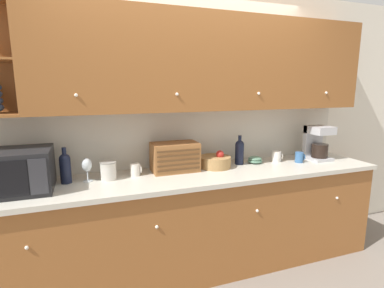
# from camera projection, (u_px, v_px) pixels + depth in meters

# --- Properties ---
(ground_plane) EXTENTS (24.00, 24.00, 0.00)m
(ground_plane) POSITION_uv_depth(u_px,v_px,m) (185.00, 249.00, 3.14)
(ground_plane) COLOR slate
(wall_back) EXTENTS (5.91, 0.06, 2.60)m
(wall_back) POSITION_uv_depth(u_px,v_px,m) (183.00, 126.00, 2.92)
(wall_back) COLOR silver
(wall_back) RESTS_ON ground_plane
(counter_unit) EXTENTS (3.53, 0.68, 0.93)m
(counter_unit) POSITION_uv_depth(u_px,v_px,m) (196.00, 221.00, 2.75)
(counter_unit) COLOR #935628
(counter_unit) RESTS_ON ground_plane
(backsplash_panel) EXTENTS (3.51, 0.01, 0.55)m
(backsplash_panel) POSITION_uv_depth(u_px,v_px,m) (184.00, 137.00, 2.91)
(backsplash_panel) COLOR beige
(backsplash_panel) RESTS_ON counter_unit
(upper_cabinets) EXTENTS (3.51, 0.37, 0.83)m
(upper_cabinets) POSITION_uv_depth(u_px,v_px,m) (207.00, 64.00, 2.68)
(upper_cabinets) COLOR #935628
(upper_cabinets) RESTS_ON backsplash_panel
(microwave) EXTENTS (0.52, 0.43, 0.31)m
(microwave) POSITION_uv_depth(u_px,v_px,m) (14.00, 171.00, 2.16)
(microwave) COLOR black
(microwave) RESTS_ON counter_unit
(wine_bottle) EXTENTS (0.09, 0.09, 0.29)m
(wine_bottle) POSITION_uv_depth(u_px,v_px,m) (65.00, 167.00, 2.37)
(wine_bottle) COLOR black
(wine_bottle) RESTS_ON counter_unit
(wine_glass) EXTENTS (0.08, 0.08, 0.20)m
(wine_glass) POSITION_uv_depth(u_px,v_px,m) (87.00, 166.00, 2.41)
(wine_glass) COLOR silver
(wine_glass) RESTS_ON counter_unit
(storage_canister) EXTENTS (0.13, 0.13, 0.15)m
(storage_canister) POSITION_uv_depth(u_px,v_px,m) (108.00, 171.00, 2.47)
(storage_canister) COLOR silver
(storage_canister) RESTS_ON counter_unit
(mug) EXTENTS (0.09, 0.08, 0.11)m
(mug) POSITION_uv_depth(u_px,v_px,m) (136.00, 170.00, 2.58)
(mug) COLOR silver
(mug) RESTS_ON counter_unit
(bread_box) EXTENTS (0.42, 0.25, 0.26)m
(bread_box) POSITION_uv_depth(u_px,v_px,m) (175.00, 157.00, 2.71)
(bread_box) COLOR #996033
(bread_box) RESTS_ON counter_unit
(fruit_basket) EXTENTS (0.30, 0.30, 0.17)m
(fruit_basket) POSITION_uv_depth(u_px,v_px,m) (215.00, 162.00, 2.84)
(fruit_basket) COLOR #A87F4C
(fruit_basket) RESTS_ON counter_unit
(second_wine_bottle) EXTENTS (0.09, 0.09, 0.29)m
(second_wine_bottle) POSITION_uv_depth(u_px,v_px,m) (239.00, 151.00, 2.95)
(second_wine_bottle) COLOR black
(second_wine_bottle) RESTS_ON counter_unit
(bowl_stack_on_counter) EXTENTS (0.15, 0.15, 0.07)m
(bowl_stack_on_counter) POSITION_uv_depth(u_px,v_px,m) (255.00, 160.00, 3.00)
(bowl_stack_on_counter) COLOR slate
(bowl_stack_on_counter) RESTS_ON counter_unit
(mug_patterned_third) EXTENTS (0.11, 0.09, 0.11)m
(mug_patterned_third) POSITION_uv_depth(u_px,v_px,m) (276.00, 156.00, 3.06)
(mug_patterned_third) COLOR silver
(mug_patterned_third) RESTS_ON counter_unit
(mug_blue_second) EXTENTS (0.09, 0.08, 0.10)m
(mug_blue_second) POSITION_uv_depth(u_px,v_px,m) (299.00, 157.00, 3.03)
(mug_blue_second) COLOR #38669E
(mug_blue_second) RESTS_ON counter_unit
(coffee_maker) EXTENTS (0.22, 0.24, 0.36)m
(coffee_maker) POSITION_uv_depth(u_px,v_px,m) (317.00, 143.00, 3.13)
(coffee_maker) COLOR #B7B7BC
(coffee_maker) RESTS_ON counter_unit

